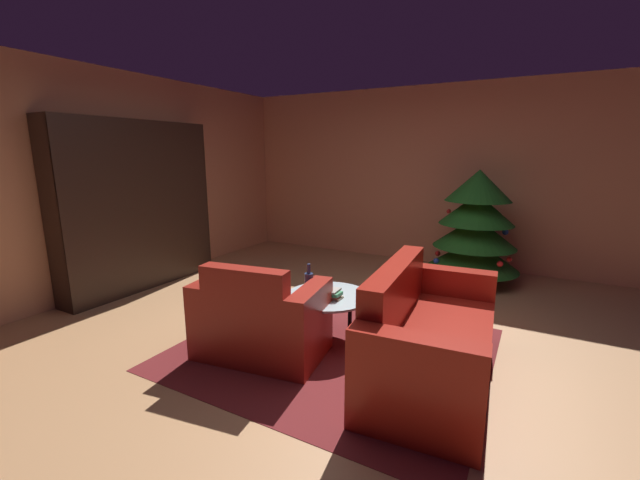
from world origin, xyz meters
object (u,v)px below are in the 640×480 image
bookshelf_unit (148,207)px  armchair_red (260,321)px  coffee_table (328,299)px  bottle_on_table (309,286)px  couch_red (428,340)px  book_stack_on_table (330,293)px  decorated_tree (475,227)px

bookshelf_unit → armchair_red: 2.64m
coffee_table → bottle_on_table: 0.27m
couch_red → bookshelf_unit: bearing=171.6°
couch_red → bottle_on_table: (-1.03, -0.00, 0.26)m
bookshelf_unit → book_stack_on_table: bearing=-8.3°
couch_red → armchair_red: bearing=-165.9°
couch_red → bottle_on_table: 1.07m
bookshelf_unit → decorated_tree: size_ratio=1.40×
book_stack_on_table → decorated_tree: decorated_tree is taller
couch_red → coffee_table: size_ratio=2.23×
bottle_on_table → armchair_red: bearing=-130.3°
coffee_table → decorated_tree: bearing=70.0°
book_stack_on_table → armchair_red: bearing=-131.9°
armchair_red → decorated_tree: (1.25, 2.94, 0.44)m
coffee_table → decorated_tree: 2.60m
bottle_on_table → decorated_tree: (0.97, 2.61, 0.18)m
armchair_red → book_stack_on_table: armchair_red is taller
couch_red → book_stack_on_table: (-0.90, 0.14, 0.17)m
bookshelf_unit → book_stack_on_table: (2.81, -0.41, -0.53)m
armchair_red → decorated_tree: size_ratio=0.76×
bottle_on_table → decorated_tree: 2.79m
armchair_red → couch_red: (1.31, 0.33, 0.00)m
coffee_table → book_stack_on_table: size_ratio=3.60×
coffee_table → decorated_tree: decorated_tree is taller
coffee_table → bottle_on_table: bearing=-114.1°
armchair_red → bottle_on_table: (0.28, 0.33, 0.26)m
couch_red → coffee_table: couch_red is taller
bookshelf_unit → bottle_on_table: 2.76m
coffee_table → book_stack_on_table: 0.11m
bookshelf_unit → coffee_table: size_ratio=2.69×
decorated_tree → book_stack_on_table: bearing=-108.5°
book_stack_on_table → couch_red: bearing=-8.6°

